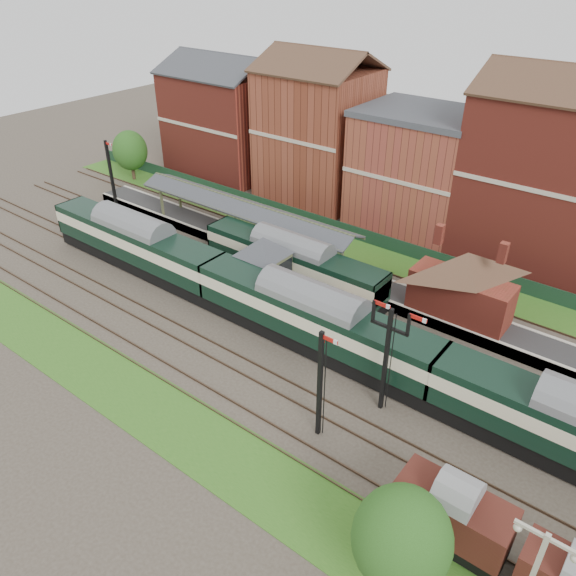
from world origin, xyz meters
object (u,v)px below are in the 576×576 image
Objects in this scene: dmu_train at (311,318)px; semaphore_bracket at (387,353)px; signal_box at (264,267)px; platform_railcar at (292,262)px.

semaphore_bracket is at bearing -18.09° from dmu_train.
dmu_train is at bearing 161.91° from semaphore_bracket.
signal_box reaches higher than dmu_train.
semaphore_bracket is 0.13× the size of dmu_train.
semaphore_bracket is at bearing -20.92° from signal_box.
signal_box is 0.33× the size of platform_railcar.
signal_box reaches higher than platform_railcar.
signal_box is 0.10× the size of dmu_train.
semaphore_bracket is (15.04, -5.75, 1.44)m from signal_box.
signal_box is 8.08m from dmu_train.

